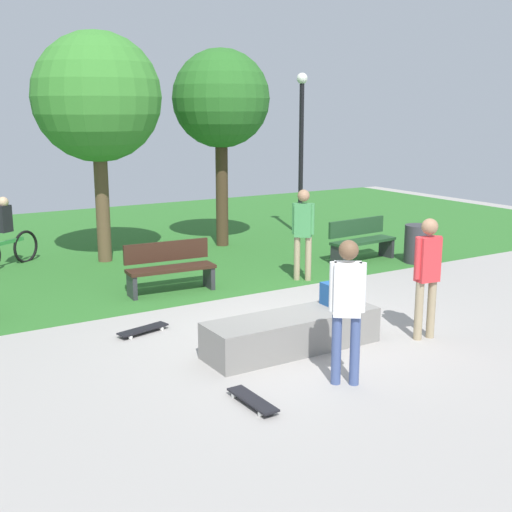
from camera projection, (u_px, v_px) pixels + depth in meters
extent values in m
plane|color=#9E9993|center=(291.00, 333.00, 9.82)|extent=(28.00, 28.00, 0.00)
cube|color=#2D6B28|center=(109.00, 242.00, 16.54)|extent=(26.60, 11.87, 0.01)
cube|color=gray|center=(292.00, 332.00, 9.10)|extent=(2.52, 0.75, 0.50)
cube|color=#1E4C8C|center=(331.00, 294.00, 9.48)|extent=(0.21, 0.29, 0.32)
cylinder|color=#3F5184|center=(336.00, 350.00, 7.93)|extent=(0.12, 0.12, 0.86)
cylinder|color=#3F5184|center=(355.00, 350.00, 7.90)|extent=(0.12, 0.12, 0.86)
cube|color=white|center=(347.00, 289.00, 7.75)|extent=(0.38, 0.35, 0.65)
cylinder|color=white|center=(333.00, 287.00, 7.76)|extent=(0.09, 0.09, 0.60)
cylinder|color=white|center=(362.00, 288.00, 7.73)|extent=(0.09, 0.09, 0.60)
sphere|color=brown|center=(349.00, 250.00, 7.65)|extent=(0.23, 0.23, 0.23)
cylinder|color=tan|center=(419.00, 311.00, 9.47)|extent=(0.12, 0.12, 0.86)
cylinder|color=tan|center=(431.00, 309.00, 9.56)|extent=(0.12, 0.12, 0.86)
cube|color=red|center=(428.00, 259.00, 9.35)|extent=(0.34, 0.24, 0.64)
cylinder|color=red|center=(418.00, 258.00, 9.28)|extent=(0.09, 0.09, 0.59)
cylinder|color=red|center=(438.00, 256.00, 9.41)|extent=(0.09, 0.09, 0.59)
sphere|color=#9E7556|center=(430.00, 227.00, 9.25)|extent=(0.23, 0.23, 0.23)
cube|color=black|center=(252.00, 400.00, 7.41)|extent=(0.22, 0.81, 0.02)
cylinder|color=silver|center=(272.00, 410.00, 7.24)|extent=(0.03, 0.06, 0.06)
cylinder|color=silver|center=(260.00, 414.00, 7.15)|extent=(0.03, 0.06, 0.06)
cylinder|color=silver|center=(245.00, 393.00, 7.69)|extent=(0.03, 0.06, 0.06)
cylinder|color=silver|center=(234.00, 396.00, 7.61)|extent=(0.03, 0.06, 0.06)
cube|color=black|center=(143.00, 329.00, 9.79)|extent=(0.82, 0.38, 0.02)
cylinder|color=silver|center=(131.00, 337.00, 9.55)|extent=(0.06, 0.04, 0.06)
cylinder|color=silver|center=(124.00, 335.00, 9.66)|extent=(0.06, 0.04, 0.06)
cylinder|color=silver|center=(162.00, 329.00, 9.94)|extent=(0.06, 0.04, 0.06)
cylinder|color=silver|center=(155.00, 326.00, 10.05)|extent=(0.06, 0.04, 0.06)
cube|color=#331E14|center=(171.00, 269.00, 11.89)|extent=(1.63, 0.55, 0.06)
cube|color=#331E14|center=(167.00, 251.00, 12.02)|extent=(1.60, 0.17, 0.36)
cube|color=#2D2D33|center=(209.00, 276.00, 12.27)|extent=(0.11, 0.40, 0.45)
cube|color=#2D2D33|center=(132.00, 286.00, 11.61)|extent=(0.11, 0.40, 0.45)
cube|color=#1E4223|center=(363.00, 241.00, 14.39)|extent=(1.63, 0.56, 0.06)
cube|color=#1E4223|center=(357.00, 227.00, 14.50)|extent=(1.60, 0.19, 0.36)
cube|color=#2D2D33|center=(386.00, 247.00, 14.86)|extent=(0.11, 0.40, 0.45)
cube|color=#2D2D33|center=(338.00, 255.00, 14.01)|extent=(0.11, 0.40, 0.45)
cylinder|color=brown|center=(102.00, 200.00, 14.21)|extent=(0.30, 0.30, 2.69)
sphere|color=#387F2D|center=(97.00, 97.00, 13.75)|extent=(2.69, 2.69, 2.69)
cylinder|color=#42301E|center=(222.00, 188.00, 15.88)|extent=(0.29, 0.29, 2.82)
sphere|color=#286623|center=(221.00, 98.00, 15.43)|extent=(2.29, 2.29, 2.29)
cylinder|color=black|center=(301.00, 161.00, 17.12)|extent=(0.12, 0.12, 3.90)
sphere|color=silver|center=(302.00, 78.00, 16.67)|extent=(0.28, 0.28, 0.28)
cylinder|color=#333338|center=(418.00, 244.00, 14.28)|extent=(0.58, 0.58, 0.82)
cylinder|color=tan|center=(308.00, 259.00, 12.76)|extent=(0.12, 0.12, 0.86)
cylinder|color=tan|center=(297.00, 258.00, 12.81)|extent=(0.12, 0.12, 0.86)
cube|color=#3F8C4C|center=(303.00, 220.00, 12.62)|extent=(0.37, 0.37, 0.65)
cylinder|color=#3F8C4C|center=(312.00, 219.00, 12.58)|extent=(0.09, 0.09, 0.59)
cylinder|color=#3F8C4C|center=(294.00, 218.00, 12.65)|extent=(0.09, 0.09, 0.59)
sphere|color=#9E7556|center=(304.00, 196.00, 12.52)|extent=(0.23, 0.23, 0.23)
cube|color=black|center=(304.00, 217.00, 12.77)|extent=(0.30, 0.30, 0.36)
torus|color=black|center=(26.00, 247.00, 14.38)|extent=(0.62, 0.47, 0.72)
cube|color=#338C3F|center=(6.00, 242.00, 13.84)|extent=(0.83, 0.61, 0.08)
cube|color=black|center=(4.00, 219.00, 13.73)|extent=(0.33, 0.31, 0.56)
sphere|color=tan|center=(3.00, 202.00, 13.66)|extent=(0.22, 0.22, 0.22)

